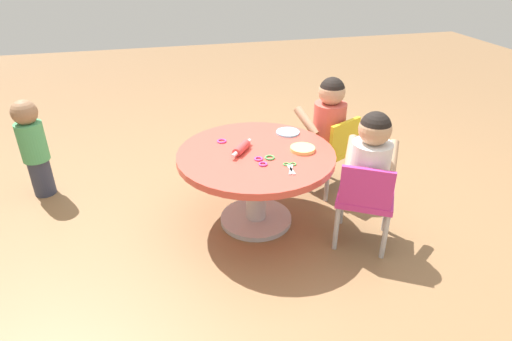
% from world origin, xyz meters
% --- Properties ---
extents(ground_plane, '(10.00, 10.00, 0.00)m').
position_xyz_m(ground_plane, '(0.00, 0.00, 0.00)').
color(ground_plane, olive).
extents(craft_table, '(0.91, 0.91, 0.47)m').
position_xyz_m(craft_table, '(0.00, 0.00, 0.37)').
color(craft_table, silver).
rests_on(craft_table, ground).
extents(child_chair_left, '(0.41, 0.41, 0.54)m').
position_xyz_m(child_chair_left, '(-0.36, -0.53, 0.31)').
color(child_chair_left, '#B7B7BC').
rests_on(child_chair_left, ground).
extents(seated_child_left, '(0.43, 0.41, 0.51)m').
position_xyz_m(seated_child_left, '(-0.32, -0.55, 0.53)').
color(seated_child_left, '#3F4772').
rests_on(seated_child_left, ground).
extents(child_chair_right, '(0.40, 0.40, 0.54)m').
position_xyz_m(child_chair_right, '(0.26, -0.58, 0.31)').
color(child_chair_right, '#B7B7BC').
rests_on(child_chair_right, ground).
extents(seated_child_right, '(0.43, 0.40, 0.51)m').
position_xyz_m(seated_child_right, '(0.29, -0.56, 0.53)').
color(seated_child_right, '#3F4772').
rests_on(seated_child_right, ground).
extents(toddler_standing, '(0.17, 0.17, 0.67)m').
position_xyz_m(toddler_standing, '(0.67, 1.33, 0.36)').
color(toddler_standing, '#33384C').
rests_on(toddler_standing, ground).
extents(rolling_pin, '(0.20, 0.16, 0.05)m').
position_xyz_m(rolling_pin, '(0.02, 0.08, 0.50)').
color(rolling_pin, '#D83F3F').
rests_on(rolling_pin, craft_table).
extents(craft_scissors, '(0.14, 0.08, 0.01)m').
position_xyz_m(craft_scissors, '(-0.22, -0.14, 0.48)').
color(craft_scissors, silver).
rests_on(craft_scissors, craft_table).
extents(playdough_blob_0, '(0.14, 0.14, 0.02)m').
position_xyz_m(playdough_blob_0, '(-0.04, -0.27, 0.49)').
color(playdough_blob_0, '#F2CC72').
rests_on(playdough_blob_0, craft_table).
extents(playdough_blob_1, '(0.15, 0.15, 0.01)m').
position_xyz_m(playdough_blob_1, '(0.22, -0.26, 0.48)').
color(playdough_blob_1, '#8CCCF2').
rests_on(playdough_blob_1, craft_table).
extents(cookie_cutter_0, '(0.05, 0.05, 0.01)m').
position_xyz_m(cookie_cutter_0, '(-0.09, 0.01, 0.48)').
color(cookie_cutter_0, '#D83FA5').
rests_on(cookie_cutter_0, craft_table).
extents(cookie_cutter_1, '(0.06, 0.06, 0.01)m').
position_xyz_m(cookie_cutter_1, '(0.19, 0.17, 0.48)').
color(cookie_cutter_1, '#D83FA5').
rests_on(cookie_cutter_1, craft_table).
extents(cookie_cutter_2, '(0.05, 0.05, 0.01)m').
position_xyz_m(cookie_cutter_2, '(-0.16, -0.00, 0.48)').
color(cookie_cutter_2, '#D83FA5').
rests_on(cookie_cutter_2, craft_table).
extents(cookie_cutter_3, '(0.06, 0.06, 0.01)m').
position_xyz_m(cookie_cutter_3, '(-0.09, -0.06, 0.48)').
color(cookie_cutter_3, '#4CB259').
rests_on(cookie_cutter_3, craft_table).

